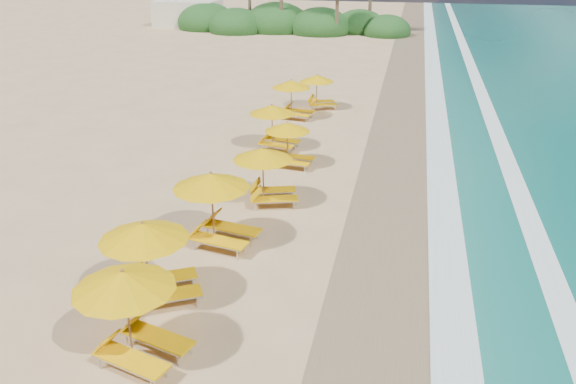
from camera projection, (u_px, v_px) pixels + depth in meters
ground at (288, 223)px, 20.91m from camera, size 160.00×160.00×0.00m
wet_sand at (401, 233)px, 20.15m from camera, size 4.00×160.00×0.01m
surf_foam at (483, 240)px, 19.63m from camera, size 4.00×160.00×0.01m
station_2 at (133, 311)px, 13.62m from camera, size 3.09×3.00×2.46m
station_3 at (153, 256)px, 15.94m from camera, size 3.30×3.30×2.48m
station_4 at (218, 204)px, 18.93m from camera, size 3.08×2.95×2.56m
station_5 at (268, 172)px, 21.95m from camera, size 2.90×2.83×2.30m
station_6 at (291, 141)px, 25.69m from camera, size 2.37×2.24×2.05m
station_7 at (275, 124)px, 27.80m from camera, size 2.66×2.55×2.21m
station_8 at (294, 96)px, 32.59m from camera, size 2.59×2.45×2.21m
station_9 at (319, 89)px, 34.50m from camera, size 2.67×2.63×2.08m
treeline at (285, 22)px, 63.23m from camera, size 25.80×8.80×9.74m
beach_building at (188, 13)px, 67.58m from camera, size 7.00×5.00×2.80m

